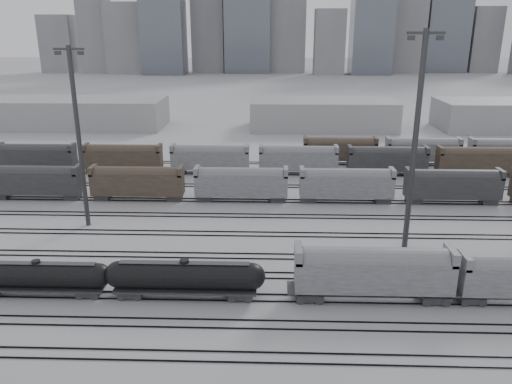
{
  "coord_description": "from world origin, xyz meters",
  "views": [
    {
      "loc": [
        -4.08,
        -45.2,
        26.94
      ],
      "look_at": [
        -6.36,
        24.53,
        4.0
      ],
      "focal_mm": 35.0,
      "sensor_mm": 36.0,
      "label": 1
    }
  ],
  "objects_px": {
    "tank_car_b": "(185,277)",
    "hopper_car_a": "(373,269)",
    "tank_car_a": "(38,276)",
    "light_mast_c": "(415,138)"
  },
  "relations": [
    {
      "from": "tank_car_a",
      "to": "tank_car_b",
      "type": "xyz_separation_m",
      "value": [
        15.54,
        0.0,
        0.18
      ]
    },
    {
      "from": "tank_car_a",
      "to": "hopper_car_a",
      "type": "xyz_separation_m",
      "value": [
        34.93,
        0.0,
        1.35
      ]
    },
    {
      "from": "tank_car_b",
      "to": "hopper_car_a",
      "type": "distance_m",
      "value": 19.42
    },
    {
      "from": "tank_car_b",
      "to": "hopper_car_a",
      "type": "relative_size",
      "value": 1.04
    },
    {
      "from": "tank_car_a",
      "to": "hopper_car_a",
      "type": "distance_m",
      "value": 34.95
    },
    {
      "from": "tank_car_a",
      "to": "hopper_car_a",
      "type": "bearing_deg",
      "value": 0.0
    },
    {
      "from": "hopper_car_a",
      "to": "tank_car_a",
      "type": "bearing_deg",
      "value": -180.0
    },
    {
      "from": "tank_car_a",
      "to": "tank_car_b",
      "type": "distance_m",
      "value": 15.54
    },
    {
      "from": "tank_car_b",
      "to": "tank_car_a",
      "type": "bearing_deg",
      "value": -180.0
    },
    {
      "from": "tank_car_a",
      "to": "light_mast_c",
      "type": "xyz_separation_m",
      "value": [
        41.77,
        13.6,
        12.1
      ]
    }
  ]
}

